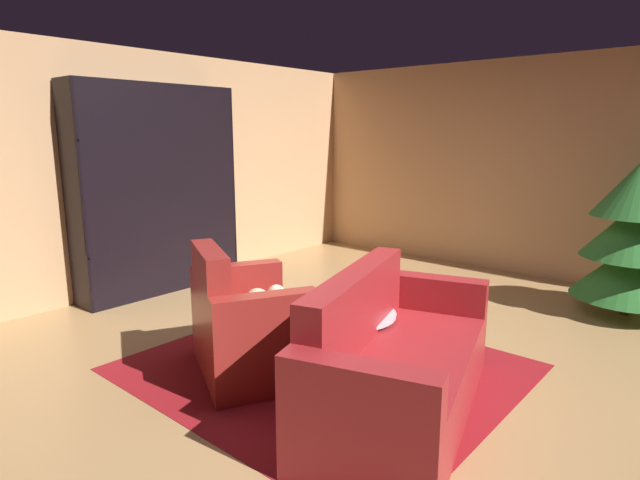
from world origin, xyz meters
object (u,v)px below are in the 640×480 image
(book_stack_on_table, at_px, (354,304))
(bottle_on_table, at_px, (369,291))
(decorated_tree, at_px, (634,237))
(armchair_red, at_px, (246,328))
(bookshelf_unit, at_px, (167,191))
(couch_red, at_px, (395,366))
(coffee_table, at_px, (348,318))

(book_stack_on_table, height_order, bottle_on_table, bottle_on_table)
(book_stack_on_table, distance_m, decorated_tree, 2.93)
(armchair_red, height_order, book_stack_on_table, armchair_red)
(bookshelf_unit, relative_size, couch_red, 1.14)
(coffee_table, bearing_deg, armchair_red, -142.49)
(book_stack_on_table, bearing_deg, armchair_red, -140.79)
(couch_red, bearing_deg, book_stack_on_table, 152.61)
(couch_red, relative_size, book_stack_on_table, 9.43)
(couch_red, height_order, bottle_on_table, couch_red)
(bookshelf_unit, distance_m, couch_red, 3.47)
(bookshelf_unit, bearing_deg, armchair_red, -21.35)
(book_stack_on_table, distance_m, bottle_on_table, 0.16)
(bookshelf_unit, xyz_separation_m, book_stack_on_table, (2.81, -0.38, -0.56))
(bookshelf_unit, relative_size, book_stack_on_table, 10.78)
(decorated_tree, bearing_deg, armchair_red, -119.98)
(armchair_red, distance_m, coffee_table, 0.73)
(coffee_table, bearing_deg, book_stack_on_table, 65.80)
(coffee_table, distance_m, bottle_on_table, 0.25)
(book_stack_on_table, relative_size, decorated_tree, 0.14)
(bottle_on_table, relative_size, decorated_tree, 0.22)
(bookshelf_unit, height_order, decorated_tree, bookshelf_unit)
(armchair_red, distance_m, book_stack_on_table, 0.79)
(book_stack_on_table, bearing_deg, bottle_on_table, 77.22)
(bottle_on_table, height_order, decorated_tree, decorated_tree)
(couch_red, bearing_deg, decorated_tree, 76.46)
(decorated_tree, bearing_deg, coffee_table, -114.62)
(armchair_red, relative_size, coffee_table, 1.74)
(bookshelf_unit, height_order, book_stack_on_table, bookshelf_unit)
(armchair_red, bearing_deg, book_stack_on_table, 39.21)
(bookshelf_unit, height_order, couch_red, bookshelf_unit)
(coffee_table, bearing_deg, bottle_on_table, 74.27)
(couch_red, xyz_separation_m, decorated_tree, (0.70, 2.92, 0.45))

